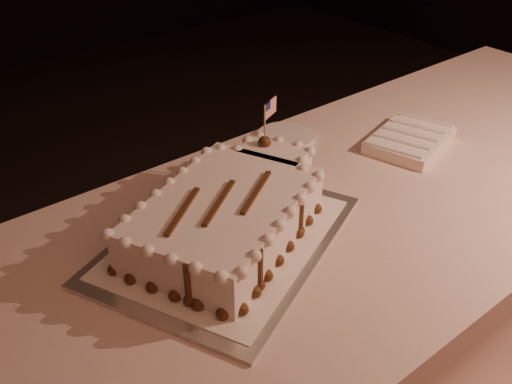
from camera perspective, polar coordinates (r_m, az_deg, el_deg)
banquet_table at (r=1.54m, az=7.47°, el=-12.60°), size 2.40×0.80×0.75m
cake_board at (r=1.17m, az=-3.06°, el=-4.74°), size 0.64×0.57×0.01m
doily at (r=1.17m, az=-3.07°, el=-4.55°), size 0.57×0.52×0.00m
sheet_cake at (r=1.16m, az=-2.47°, el=-1.92°), size 0.52×0.40×0.20m
napkin_stack at (r=1.56m, az=15.13°, el=5.01°), size 0.27×0.22×0.04m
side_plate at (r=1.55m, az=2.99°, el=5.59°), size 0.16×0.16×0.01m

